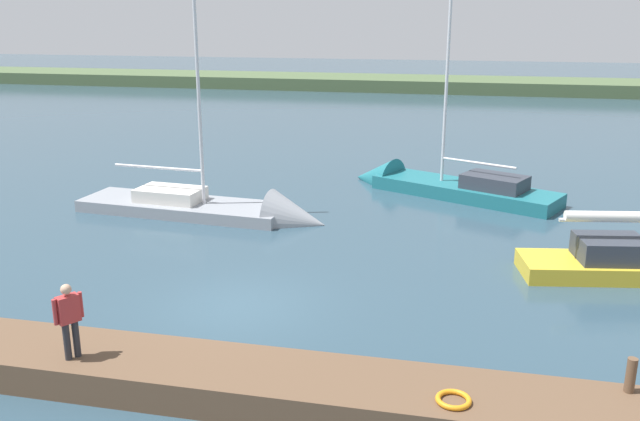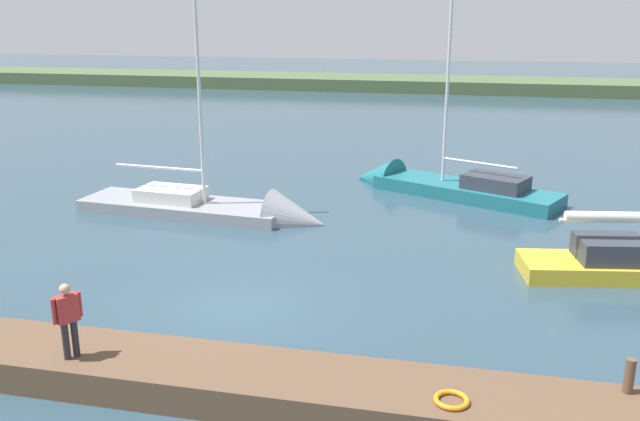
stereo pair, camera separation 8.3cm
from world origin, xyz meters
name	(u,v)px [view 2 (the right image)]	position (x,y,z in m)	size (l,w,h in m)	color
ground_plane	(237,307)	(0.00, 0.00, 0.00)	(200.00, 200.00, 0.00)	#2D4756
far_shoreline	(415,90)	(0.00, -54.34, 0.00)	(180.00, 8.00, 2.40)	#4C603D
dock_pier	(169,373)	(0.00, 4.16, 0.34)	(25.54, 1.95, 0.69)	brown
mooring_post_near	(629,376)	(-8.94, 3.47, 1.03)	(0.19, 0.19, 0.69)	brown
life_ring_buoy	(451,400)	(-5.74, 4.54, 0.74)	(0.66, 0.66, 0.10)	orange
sailboat_mid_channel	(435,188)	(-4.43, -13.29, 0.17)	(9.46, 6.03, 9.82)	#1E6B75
sailboat_inner_slip	(227,214)	(3.15, -7.82, 0.09)	(10.04, 3.18, 10.38)	gray
person_on_dock	(68,316)	(1.94, 4.54, 1.61)	(0.42, 0.54, 1.62)	#28282D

